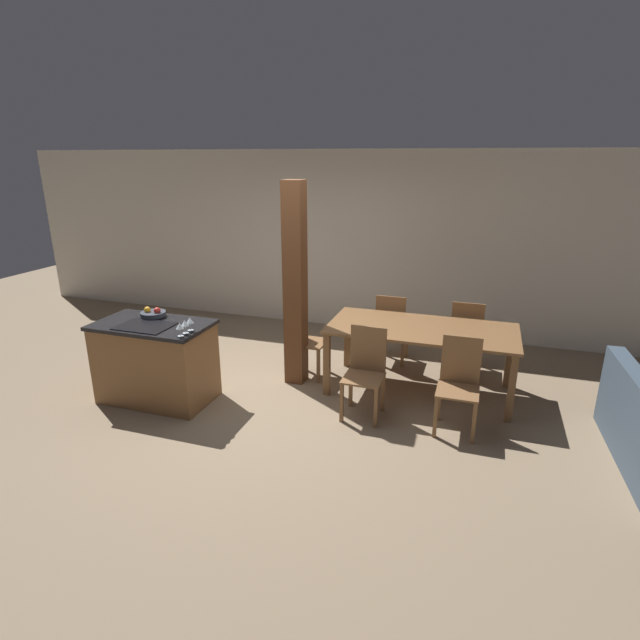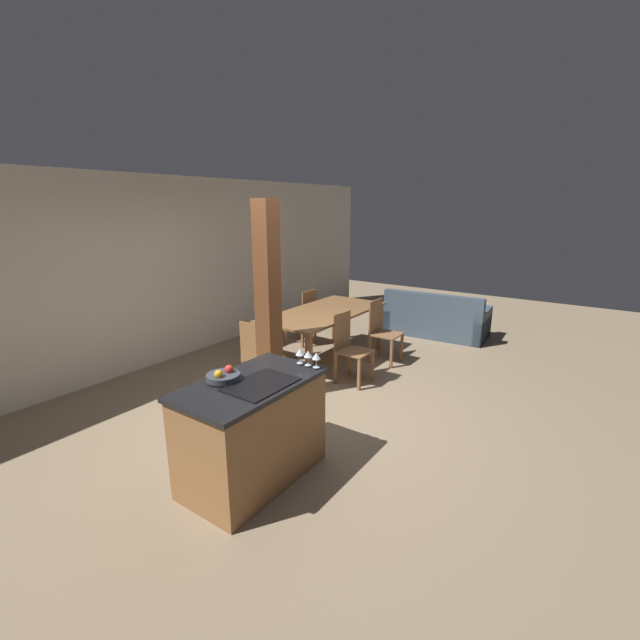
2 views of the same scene
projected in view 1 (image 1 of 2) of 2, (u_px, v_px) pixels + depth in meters
ground_plane at (263, 401)px, 5.56m from camera, size 16.00×16.00×0.00m
wall_back at (337, 241)px, 7.68m from camera, size 11.20×0.08×2.70m
kitchen_island at (156, 361)px, 5.48m from camera, size 1.24×0.71×0.90m
fruit_bowl at (153, 313)px, 5.53m from camera, size 0.28×0.28×0.11m
wine_glass_near at (180, 326)px, 4.89m from camera, size 0.08×0.08×0.14m
wine_glass_middle at (185, 324)px, 4.97m from camera, size 0.08×0.08×0.14m
wine_glass_far at (190, 321)px, 5.06m from camera, size 0.08×0.08×0.14m
dining_table at (421, 335)px, 5.61m from camera, size 2.08×1.00×0.77m
dining_chair_near_left at (365, 371)px, 5.16m from camera, size 0.40×0.40×0.93m
dining_chair_near_right at (459, 383)px, 4.88m from camera, size 0.40×0.40×0.93m
dining_chair_far_left at (391, 328)px, 6.46m from camera, size 0.40×0.40×0.93m
dining_chair_far_right at (466, 335)px, 6.18m from camera, size 0.40×0.40×0.93m
dining_chair_head_end at (303, 338)px, 6.09m from camera, size 0.40×0.40×0.93m
timber_post at (295, 286)px, 5.71m from camera, size 0.22×0.22×2.36m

